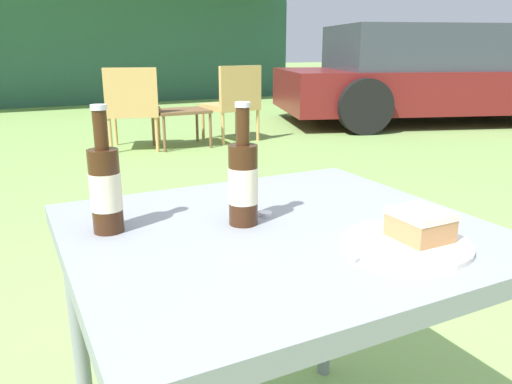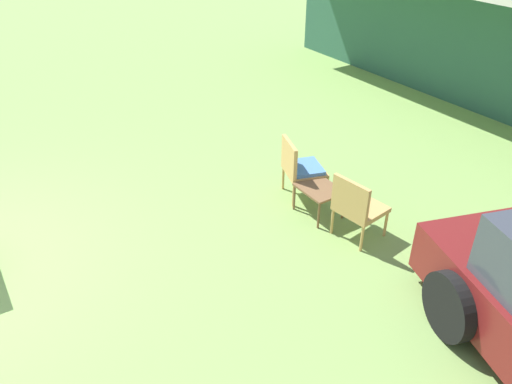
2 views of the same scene
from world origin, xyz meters
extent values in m
cube|color=#2D5B47|center=(0.11, 10.81, 1.39)|extent=(10.44, 3.48, 2.79)
cube|color=maroon|center=(5.12, 4.56, 0.47)|extent=(4.67, 3.13, 0.56)
cube|color=#383D47|center=(4.92, 4.63, 1.05)|extent=(2.79, 2.37, 0.60)
cylinder|color=black|center=(6.69, 5.04, 0.35)|extent=(0.72, 0.41, 0.69)
cylinder|color=black|center=(4.16, 5.90, 0.35)|extent=(0.72, 0.41, 0.69)
cylinder|color=black|center=(3.55, 4.08, 0.35)|extent=(0.72, 0.41, 0.69)
cylinder|color=tan|center=(1.08, 4.62, 0.18)|extent=(0.04, 0.04, 0.36)
cylinder|color=tan|center=(0.63, 4.76, 0.18)|extent=(0.04, 0.04, 0.36)
cylinder|color=tan|center=(0.93, 4.18, 0.18)|extent=(0.04, 0.04, 0.36)
cylinder|color=tan|center=(0.49, 4.33, 0.18)|extent=(0.04, 0.04, 0.36)
cube|color=tan|center=(0.78, 4.47, 0.39)|extent=(0.66, 0.65, 0.06)
cube|color=tan|center=(0.71, 4.25, 0.64)|extent=(0.51, 0.21, 0.44)
cube|color=#4C7FB7|center=(0.78, 4.47, 0.45)|extent=(0.59, 0.56, 0.05)
cylinder|color=tan|center=(2.10, 4.73, 0.18)|extent=(0.04, 0.04, 0.36)
cylinder|color=tan|center=(1.63, 4.67, 0.18)|extent=(0.04, 0.04, 0.36)
cylinder|color=tan|center=(2.16, 4.28, 0.18)|extent=(0.04, 0.04, 0.36)
cylinder|color=tan|center=(1.69, 4.21, 0.18)|extent=(0.04, 0.04, 0.36)
cube|color=tan|center=(1.89, 4.47, 0.39)|extent=(0.59, 0.58, 0.06)
cube|color=tan|center=(1.92, 4.24, 0.64)|extent=(0.53, 0.12, 0.44)
cube|color=brown|center=(1.25, 4.35, 0.39)|extent=(0.56, 0.46, 0.03)
cylinder|color=brown|center=(1.00, 4.14, 0.19)|extent=(0.03, 0.03, 0.37)
cylinder|color=brown|center=(1.51, 4.14, 0.19)|extent=(0.03, 0.03, 0.37)
cylinder|color=brown|center=(1.00, 4.55, 0.19)|extent=(0.03, 0.03, 0.37)
cylinder|color=brown|center=(1.51, 4.55, 0.19)|extent=(0.03, 0.03, 0.37)
cube|color=gray|center=(0.00, 0.00, 0.68)|extent=(0.84, 0.76, 0.04)
cylinder|color=gray|center=(-0.38, 0.34, 0.33)|extent=(0.04, 0.04, 0.66)
cylinder|color=gray|center=(0.38, 0.34, 0.33)|extent=(0.04, 0.04, 0.66)
cylinder|color=silver|center=(0.17, -0.20, 0.70)|extent=(0.24, 0.24, 0.01)
cube|color=#AD7A4C|center=(0.19, -0.20, 0.73)|extent=(0.09, 0.10, 0.04)
cube|color=silver|center=(0.19, -0.20, 0.76)|extent=(0.09, 0.10, 0.01)
cylinder|color=#381E0F|center=(-0.05, 0.05, 0.78)|extent=(0.06, 0.06, 0.17)
cylinder|color=#381E0F|center=(-0.05, 0.05, 0.90)|extent=(0.03, 0.03, 0.08)
cylinder|color=silver|center=(-0.05, 0.05, 0.95)|extent=(0.03, 0.03, 0.01)
cylinder|color=beige|center=(-0.05, 0.05, 0.78)|extent=(0.06, 0.06, 0.08)
cylinder|color=#381E0F|center=(-0.32, 0.14, 0.78)|extent=(0.06, 0.06, 0.17)
cylinder|color=#381E0F|center=(-0.32, 0.14, 0.90)|extent=(0.03, 0.03, 0.08)
cylinder|color=silver|center=(-0.32, 0.14, 0.95)|extent=(0.03, 0.03, 0.01)
cylinder|color=beige|center=(-0.32, 0.14, 0.78)|extent=(0.06, 0.06, 0.08)
cube|color=silver|center=(0.11, -0.18, 0.70)|extent=(0.17, 0.07, 0.01)
cylinder|color=silver|center=(0.01, 0.07, 0.70)|extent=(0.03, 0.03, 0.01)
camera|label=1|loc=(-0.48, -0.84, 1.06)|focal=35.00mm
camera|label=2|loc=(5.42, 0.64, 3.78)|focal=35.00mm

